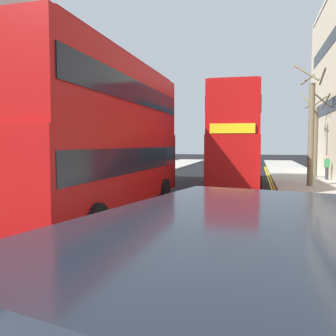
# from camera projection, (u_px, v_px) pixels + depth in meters

# --- Properties ---
(sidewalk_right) EXTENTS (4.00, 80.00, 0.14)m
(sidewalk_right) POSITION_uv_depth(u_px,v_px,m) (331.00, 203.00, 15.34)
(sidewalk_right) COLOR #ADA89E
(sidewalk_right) RESTS_ON ground
(sidewalk_left) EXTENTS (4.00, 80.00, 0.14)m
(sidewalk_left) POSITION_uv_depth(u_px,v_px,m) (60.00, 193.00, 18.46)
(sidewalk_left) COLOR #ADA89E
(sidewalk_left) RESTS_ON ground
(kerb_line_outer) EXTENTS (0.10, 56.00, 0.01)m
(kerb_line_outer) POSITION_uv_depth(u_px,v_px,m) (283.00, 211.00, 13.91)
(kerb_line_outer) COLOR yellow
(kerb_line_outer) RESTS_ON ground
(kerb_line_inner) EXTENTS (0.10, 56.00, 0.01)m
(kerb_line_inner) POSITION_uv_depth(u_px,v_px,m) (279.00, 210.00, 13.95)
(kerb_line_inner) COLOR yellow
(kerb_line_inner) RESTS_ON ground
(double_decker_bus_away) EXTENTS (2.96, 10.85, 5.64)m
(double_decker_bus_away) POSITION_uv_depth(u_px,v_px,m) (106.00, 132.00, 12.86)
(double_decker_bus_away) COLOR #B20F0F
(double_decker_bus_away) RESTS_ON ground
(double_decker_bus_oncoming) EXTENTS (3.07, 10.88, 5.64)m
(double_decker_bus_oncoming) POSITION_uv_depth(u_px,v_px,m) (235.00, 137.00, 21.15)
(double_decker_bus_oncoming) COLOR #B20F0F
(double_decker_bus_oncoming) RESTS_ON ground
(pedestrian_far) EXTENTS (0.34, 0.22, 1.62)m
(pedestrian_far) POSITION_uv_depth(u_px,v_px,m) (327.00, 167.00, 24.75)
(pedestrian_far) COLOR #2D2D38
(pedestrian_far) RESTS_ON sidewalk_right
(street_tree_near) EXTENTS (1.74, 1.74, 7.02)m
(street_tree_near) POSITION_uv_depth(u_px,v_px,m) (311.00, 130.00, 20.74)
(street_tree_near) COLOR #6B6047
(street_tree_near) RESTS_ON sidewalk_right
(street_tree_far) EXTENTS (1.97, 1.86, 6.17)m
(street_tree_far) POSITION_uv_depth(u_px,v_px,m) (316.00, 136.00, 26.14)
(street_tree_far) COLOR #6B6047
(street_tree_far) RESTS_ON sidewalk_right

